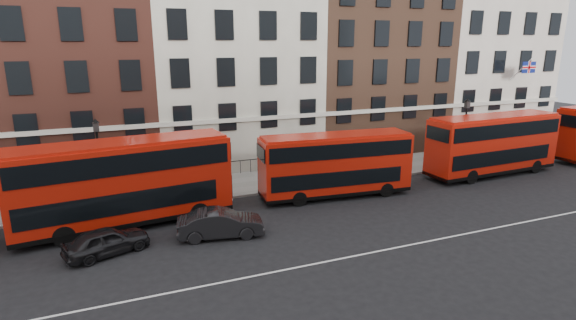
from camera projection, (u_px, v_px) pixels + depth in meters
name	position (u px, v px, depth m)	size (l,w,h in m)	color
ground	(326.00, 241.00, 22.66)	(120.00, 120.00, 0.00)	black
pavement	(260.00, 181.00, 32.05)	(80.00, 5.00, 0.15)	gray
kerb	(272.00, 192.00, 29.80)	(80.00, 0.30, 0.16)	gray
road_centre_line	(346.00, 258.00, 20.87)	(70.00, 0.12, 0.01)	white
building_terrace	(225.00, 35.00, 35.94)	(64.00, 11.95, 22.00)	#B1AC99
bus_b	(124.00, 181.00, 23.89)	(11.46, 3.95, 4.72)	red
bus_c	(335.00, 164.00, 28.60)	(9.94, 3.24, 4.10)	red
bus_d	(493.00, 143.00, 33.32)	(10.86, 3.01, 4.52)	red
car_rear	(107.00, 241.00, 21.09)	(1.56, 3.88, 1.32)	black
car_front	(221.00, 223.00, 22.96)	(1.53, 4.38, 1.44)	black
lamp_post_left	(100.00, 159.00, 26.24)	(0.44, 0.44, 5.33)	black
lamp_post_right	(465.00, 129.00, 35.37)	(0.44, 0.44, 5.33)	black
traffic_light	(512.00, 132.00, 37.46)	(0.25, 0.45, 3.27)	black
iron_railings	(251.00, 166.00, 33.87)	(6.60, 0.06, 1.00)	black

